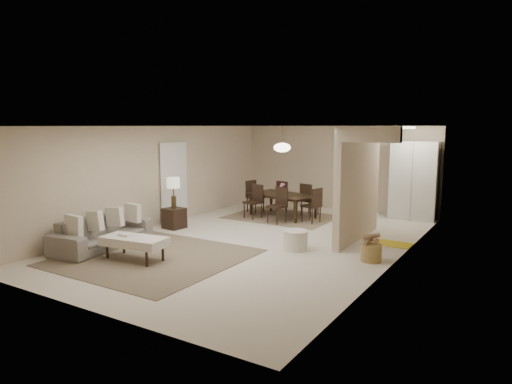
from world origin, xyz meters
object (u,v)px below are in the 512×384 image
Objects in this scene: sofa at (103,232)px; dining_table at (282,206)px; pantry_cabinet at (414,181)px; ottoman_bench at (134,242)px; side_table at (174,218)px; wicker_basket at (371,253)px; round_pouf at (296,240)px.

sofa reaches higher than dining_table.
pantry_cabinet is 7.56m from ottoman_bench.
side_table is at bearing -8.86° from sofa.
pantry_cabinet reaches higher than side_table.
ottoman_bench is 5.05m from dining_table.
side_table reaches higher than ottoman_bench.
round_pouf is at bearing -179.14° from wicker_basket.
side_table is 3.06m from dining_table.
round_pouf is 0.28× the size of dining_table.
pantry_cabinet reaches higher than wicker_basket.
side_table is (-1.19, 2.43, -0.11)m from ottoman_bench.
side_table is at bearing 176.73° from round_pouf.
side_table is at bearing -108.17° from dining_table.
wicker_basket is (5.00, -0.17, -0.09)m from side_table.
side_table is 3.44m from round_pouf.
pantry_cabinet is 4.67m from round_pouf.
sofa is at bearing -150.97° from round_pouf.
ottoman_bench is 4.44m from wicker_basket.
pantry_cabinet is at bearing -44.68° from sofa.
round_pouf is 3.36m from dining_table.
dining_table reaches higher than ottoman_bench.
round_pouf is 1.56m from wicker_basket.
sofa is (-4.80, -6.33, -0.72)m from pantry_cabinet.
round_pouf is (-1.31, -4.40, -0.85)m from pantry_cabinet.
dining_table is at bearing -26.68° from sofa.
pantry_cabinet is 1.15× the size of dining_table.
sofa is at bearing -158.80° from wicker_basket.
round_pouf is at bearing -68.48° from sofa.
wicker_basket is (0.25, -4.37, -0.89)m from pantry_cabinet.
dining_table is at bearing -153.18° from pantry_cabinet.
wicker_basket is at bearing 0.86° from round_pouf.
pantry_cabinet reaches higher than ottoman_bench.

